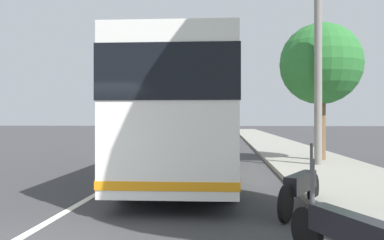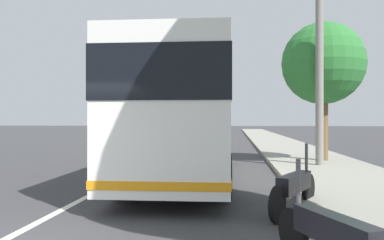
{
  "view_description": "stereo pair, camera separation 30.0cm",
  "coord_description": "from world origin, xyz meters",
  "views": [
    {
      "loc": [
        -4.15,
        -3.02,
        1.74
      ],
      "look_at": [
        8.81,
        -1.89,
        1.74
      ],
      "focal_mm": 35.78,
      "sensor_mm": 36.0,
      "label": 1
    },
    {
      "loc": [
        -4.12,
        -3.31,
        1.74
      ],
      "look_at": [
        8.81,
        -1.89,
        1.74
      ],
      "focal_mm": 35.78,
      "sensor_mm": 36.0,
      "label": 2
    }
  ],
  "objects": [
    {
      "name": "car_behind_bus",
      "position": [
        30.23,
        -1.86,
        0.74
      ],
      "size": [
        4.26,
        1.92,
        1.55
      ],
      "rotation": [
        0.0,
        0.0,
        -0.03
      ],
      "color": "gold",
      "rests_on": "ground"
    },
    {
      "name": "motorcycle_mid_row",
      "position": [
        3.21,
        -4.45,
        0.48
      ],
      "size": [
        2.12,
        1.16,
        1.27
      ],
      "rotation": [
        0.0,
        0.0,
        -0.48
      ],
      "color": "black",
      "rests_on": "ground"
    },
    {
      "name": "motorcycle_by_tree",
      "position": [
        0.18,
        -4.4,
        0.46
      ],
      "size": [
        2.12,
        0.98,
        1.25
      ],
      "rotation": [
        0.0,
        0.0,
        0.41
      ],
      "color": "black",
      "rests_on": "ground"
    },
    {
      "name": "roadside_tree_mid_block",
      "position": [
        11.65,
        -6.86,
        3.99
      ],
      "size": [
        3.28,
        3.28,
        5.66
      ],
      "color": "brown",
      "rests_on": "ground"
    },
    {
      "name": "car_ahead_same_lane",
      "position": [
        26.12,
        1.49,
        0.75
      ],
      "size": [
        4.12,
        1.93,
        1.6
      ],
      "rotation": [
        0.0,
        0.0,
        3.19
      ],
      "color": "gold",
      "rests_on": "ground"
    },
    {
      "name": "coach_bus",
      "position": [
        7.49,
        -1.88,
        2.01
      ],
      "size": [
        10.38,
        2.81,
        3.49
      ],
      "rotation": [
        0.0,
        0.0,
        0.03
      ],
      "color": "silver",
      "rests_on": "ground"
    },
    {
      "name": "sidewalk_curb",
      "position": [
        10.0,
        -6.49,
        0.07
      ],
      "size": [
        110.0,
        3.6,
        0.14
      ],
      "primitive_type": "cube",
      "color": "gray",
      "rests_on": "ground"
    },
    {
      "name": "utility_pole",
      "position": [
        9.95,
        -6.36,
        4.01
      ],
      "size": [
        0.28,
        0.28,
        8.02
      ],
      "primitive_type": "cylinder",
      "color": "slate",
      "rests_on": "ground"
    },
    {
      "name": "lane_divider_line",
      "position": [
        10.0,
        0.0,
        0.0
      ],
      "size": [
        110.0,
        0.16,
        0.01
      ],
      "primitive_type": "cube",
      "color": "silver",
      "rests_on": "ground"
    }
  ]
}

